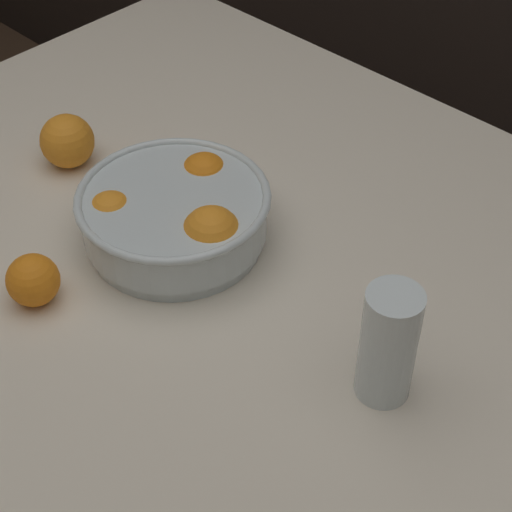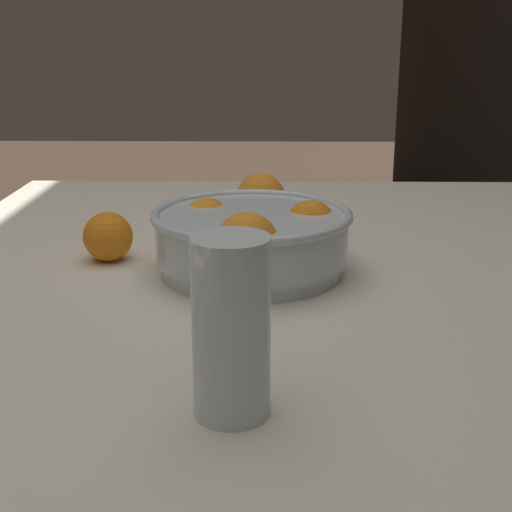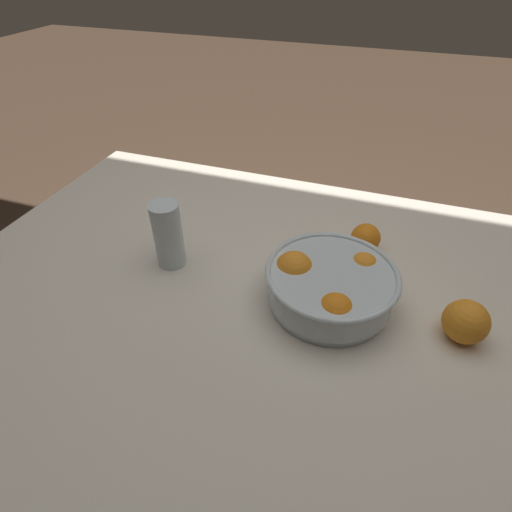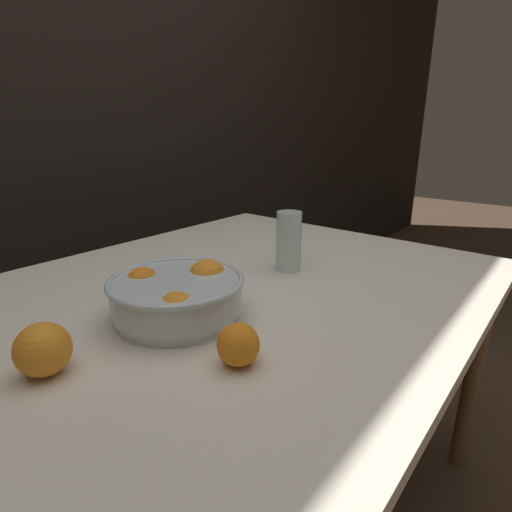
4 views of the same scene
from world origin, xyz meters
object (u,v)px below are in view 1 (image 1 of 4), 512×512
Objects in this scene: juice_glass at (388,349)px; orange_loose_front at (33,280)px; orange_loose_near_bowl at (67,141)px; fruit_bowl at (176,215)px.

juice_glass is 2.25× the size of orange_loose_front.
orange_loose_front is (0.21, -0.21, -0.01)m from orange_loose_near_bowl.
juice_glass reaches higher than fruit_bowl.
fruit_bowl is 0.21m from orange_loose_front.
orange_loose_near_bowl is (-0.26, 0.01, -0.01)m from fruit_bowl.
fruit_bowl is at bearing 178.45° from juice_glass.
orange_loose_front is at bearing -103.62° from fruit_bowl.
juice_glass is at bearing -1.70° from orange_loose_near_bowl.
juice_glass reaches higher than orange_loose_near_bowl.
orange_loose_near_bowl reaches higher than orange_loose_front.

